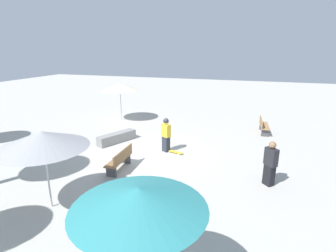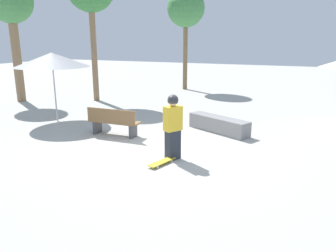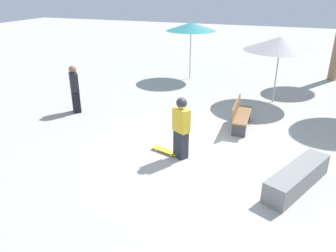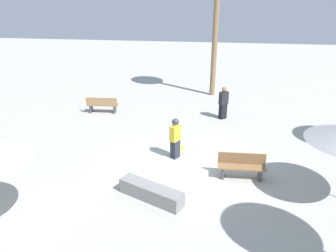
% 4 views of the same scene
% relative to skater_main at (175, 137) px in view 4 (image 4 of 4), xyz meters
% --- Properties ---
extents(ground_plane, '(60.00, 60.00, 0.00)m').
position_rel_skater_main_xyz_m(ground_plane, '(0.56, 0.38, -0.86)').
color(ground_plane, '#B2AFA8').
extents(skater_main, '(0.48, 0.42, 1.59)m').
position_rel_skater_main_xyz_m(skater_main, '(0.00, 0.00, 0.00)').
color(skater_main, '#282D38').
rests_on(skater_main, ground_plane).
extents(skateboard, '(0.82, 0.43, 0.07)m').
position_rel_skater_main_xyz_m(skateboard, '(-0.45, 0.09, -0.80)').
color(skateboard, gold).
rests_on(skateboard, ground_plane).
extents(concrete_ledge, '(1.34, 2.11, 0.48)m').
position_rel_skater_main_xyz_m(concrete_ledge, '(2.77, -0.41, -0.62)').
color(concrete_ledge, gray).
rests_on(concrete_ledge, ground_plane).
extents(bench_near, '(0.48, 1.61, 0.85)m').
position_rel_skater_main_xyz_m(bench_near, '(1.10, 2.39, -0.43)').
color(bench_near, '#47474C').
rests_on(bench_near, ground_plane).
extents(bench_far, '(0.53, 1.62, 0.85)m').
position_rel_skater_main_xyz_m(bench_far, '(-4.34, -4.29, -0.43)').
color(bench_far, '#47474C').
rests_on(bench_far, ground_plane).
extents(bystander_watching, '(0.47, 0.49, 1.60)m').
position_rel_skater_main_xyz_m(bystander_watching, '(-4.38, 1.85, -0.06)').
color(bystander_watching, black).
rests_on(bystander_watching, ground_plane).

